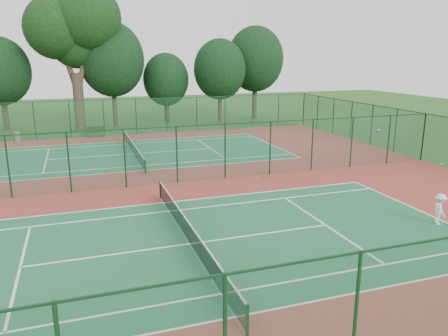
{
  "coord_description": "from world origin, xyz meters",
  "views": [
    {
      "loc": [
        -4.0,
        -25.19,
        7.53
      ],
      "look_at": [
        3.39,
        -3.4,
        1.6
      ],
      "focal_mm": 35.0,
      "sensor_mm": 36.0,
      "label": 1
    }
  ],
  "objects_px": {
    "player_near": "(440,209)",
    "trash_bin": "(18,136)",
    "bench": "(95,132)",
    "big_tree": "(74,27)"
  },
  "relations": [
    {
      "from": "trash_bin",
      "to": "bench",
      "type": "relative_size",
      "value": 0.54
    },
    {
      "from": "player_near",
      "to": "bench",
      "type": "distance_m",
      "value": 31.26
    },
    {
      "from": "bench",
      "to": "big_tree",
      "type": "height_order",
      "value": "big_tree"
    },
    {
      "from": "bench",
      "to": "big_tree",
      "type": "relative_size",
      "value": 0.12
    },
    {
      "from": "player_near",
      "to": "trash_bin",
      "type": "relative_size",
      "value": 1.54
    },
    {
      "from": "player_near",
      "to": "trash_bin",
      "type": "xyz_separation_m",
      "value": [
        -20.58,
        28.04,
        -0.27
      ]
    },
    {
      "from": "big_tree",
      "to": "player_near",
      "type": "bearing_deg",
      "value": -65.75
    },
    {
      "from": "player_near",
      "to": "trash_bin",
      "type": "distance_m",
      "value": 34.78
    },
    {
      "from": "trash_bin",
      "to": "bench",
      "type": "height_order",
      "value": "bench"
    },
    {
      "from": "trash_bin",
      "to": "big_tree",
      "type": "height_order",
      "value": "big_tree"
    }
  ]
}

